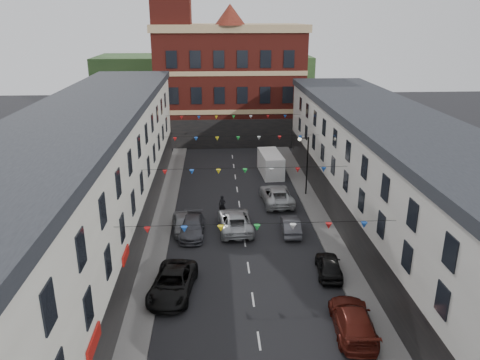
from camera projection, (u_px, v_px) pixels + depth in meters
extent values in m
plane|color=black|center=(248.00, 268.00, 33.39)|extent=(160.00, 160.00, 0.00)
cube|color=#605E5B|center=(154.00, 256.00, 34.88)|extent=(1.80, 64.00, 0.15)
cube|color=#605E5B|center=(337.00, 251.00, 35.62)|extent=(1.80, 64.00, 0.15)
cube|color=beige|center=(76.00, 201.00, 32.05)|extent=(8.00, 56.00, 10.00)
cube|color=black|center=(67.00, 124.00, 30.28)|extent=(8.40, 56.00, 0.70)
cube|color=black|center=(139.00, 244.00, 33.39)|extent=(0.12, 56.00, 3.20)
cube|color=silver|center=(412.00, 201.00, 33.47)|extent=(8.00, 56.00, 9.00)
cube|color=black|center=(421.00, 135.00, 31.87)|extent=(8.40, 56.00, 0.70)
cube|color=black|center=(353.00, 238.00, 34.21)|extent=(0.12, 56.00, 3.20)
cube|color=maroon|center=(229.00, 87.00, 66.71)|extent=(20.00, 12.00, 15.00)
cube|color=#A6835C|center=(229.00, 28.00, 64.07)|extent=(20.60, 12.60, 1.00)
cone|color=maroon|center=(230.00, 14.00, 58.79)|extent=(4.00, 4.00, 2.60)
cube|color=maroon|center=(173.00, 56.00, 62.00)|extent=(5.00, 5.00, 24.00)
cube|color=#294A22|center=(204.00, 82.00, 89.94)|extent=(40.00, 14.00, 10.00)
cylinder|color=black|center=(307.00, 167.00, 45.95)|extent=(0.14, 0.14, 6.00)
cylinder|color=black|center=(304.00, 138.00, 44.97)|extent=(0.90, 0.10, 0.10)
sphere|color=beige|center=(300.00, 139.00, 44.98)|extent=(0.36, 0.36, 0.36)
imported|color=black|center=(173.00, 283.00, 30.02)|extent=(3.26, 5.82, 1.54)
imported|color=#46474E|center=(192.00, 227.00, 38.18)|extent=(2.09, 4.88, 1.40)
imported|color=gray|center=(182.00, 223.00, 38.91)|extent=(2.13, 4.19, 1.37)
imported|color=#5A1A12|center=(353.00, 320.00, 26.35)|extent=(2.61, 5.50, 1.55)
imported|color=black|center=(329.00, 265.00, 32.31)|extent=(2.04, 4.19, 1.38)
imported|color=#4B4C53|center=(291.00, 225.00, 38.55)|extent=(1.62, 4.11, 1.33)
imported|color=#B1B4B6|center=(277.00, 195.00, 44.75)|extent=(2.99, 6.00, 1.63)
imported|color=#AAAEB2|center=(235.00, 221.00, 39.10)|extent=(2.96, 5.88, 1.60)
cube|color=white|center=(271.00, 164.00, 52.79)|extent=(2.53, 5.73, 2.47)
imported|color=black|center=(222.00, 205.00, 42.04)|extent=(0.76, 0.61, 1.82)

